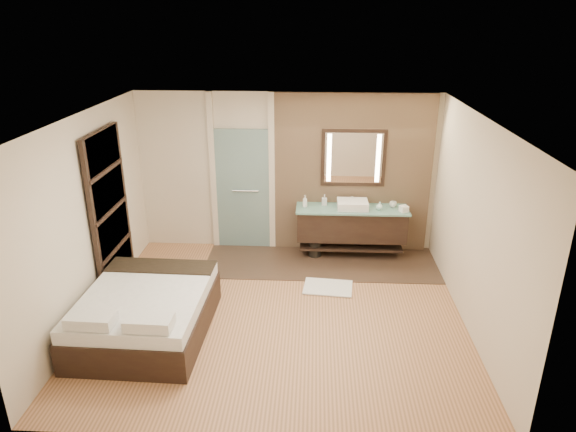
# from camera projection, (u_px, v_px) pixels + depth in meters

# --- Properties ---
(floor) EXTENTS (5.00, 5.00, 0.00)m
(floor) POSITION_uv_depth(u_px,v_px,m) (278.00, 314.00, 7.06)
(floor) COLOR #905E3C
(floor) RESTS_ON ground
(tile_strip) EXTENTS (3.80, 1.30, 0.01)m
(tile_strip) POSITION_uv_depth(u_px,v_px,m) (321.00, 262.00, 8.51)
(tile_strip) COLOR #3E2E21
(tile_strip) RESTS_ON floor
(stone_wall) EXTENTS (2.60, 0.08, 2.70)m
(stone_wall) POSITION_uv_depth(u_px,v_px,m) (352.00, 175.00, 8.56)
(stone_wall) COLOR tan
(stone_wall) RESTS_ON floor
(vanity) EXTENTS (1.85, 0.55, 0.88)m
(vanity) POSITION_uv_depth(u_px,v_px,m) (351.00, 224.00, 8.57)
(vanity) COLOR black
(vanity) RESTS_ON stone_wall
(mirror_unit) EXTENTS (1.06, 0.04, 0.96)m
(mirror_unit) POSITION_uv_depth(u_px,v_px,m) (353.00, 158.00, 8.40)
(mirror_unit) COLOR black
(mirror_unit) RESTS_ON stone_wall
(frosted_door) EXTENTS (1.10, 0.12, 2.70)m
(frosted_door) POSITION_uv_depth(u_px,v_px,m) (243.00, 185.00, 8.72)
(frosted_door) COLOR #ACD9D6
(frosted_door) RESTS_ON floor
(shoji_partition) EXTENTS (0.06, 1.20, 2.40)m
(shoji_partition) POSITION_uv_depth(u_px,v_px,m) (110.00, 213.00, 7.29)
(shoji_partition) COLOR black
(shoji_partition) RESTS_ON floor
(bed) EXTENTS (1.57, 1.94, 0.73)m
(bed) POSITION_uv_depth(u_px,v_px,m) (146.00, 313.00, 6.53)
(bed) COLOR black
(bed) RESTS_ON floor
(bath_mat) EXTENTS (0.76, 0.57, 0.02)m
(bath_mat) POSITION_uv_depth(u_px,v_px,m) (328.00, 287.00, 7.71)
(bath_mat) COLOR white
(bath_mat) RESTS_ON floor
(waste_bin) EXTENTS (0.27, 0.27, 0.27)m
(waste_bin) POSITION_uv_depth(u_px,v_px,m) (315.00, 249.00, 8.70)
(waste_bin) COLOR black
(waste_bin) RESTS_ON floor
(tissue_box) EXTENTS (0.16, 0.16, 0.10)m
(tissue_box) POSITION_uv_depth(u_px,v_px,m) (404.00, 209.00, 8.29)
(tissue_box) COLOR white
(tissue_box) RESTS_ON vanity
(soap_bottle_a) EXTENTS (0.10, 0.10, 0.20)m
(soap_bottle_a) POSITION_uv_depth(u_px,v_px,m) (305.00, 201.00, 8.48)
(soap_bottle_a) COLOR white
(soap_bottle_a) RESTS_ON vanity
(soap_bottle_b) EXTENTS (0.09, 0.09, 0.18)m
(soap_bottle_b) POSITION_uv_depth(u_px,v_px,m) (324.00, 200.00, 8.57)
(soap_bottle_b) COLOR #B2B2B2
(soap_bottle_b) RESTS_ON vanity
(soap_bottle_c) EXTENTS (0.14, 0.14, 0.13)m
(soap_bottle_c) POSITION_uv_depth(u_px,v_px,m) (380.00, 206.00, 8.37)
(soap_bottle_c) COLOR #BBEBE4
(soap_bottle_c) RESTS_ON vanity
(cup) EXTENTS (0.14, 0.14, 0.09)m
(cup) POSITION_uv_depth(u_px,v_px,m) (393.00, 204.00, 8.49)
(cup) COLOR white
(cup) RESTS_ON vanity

